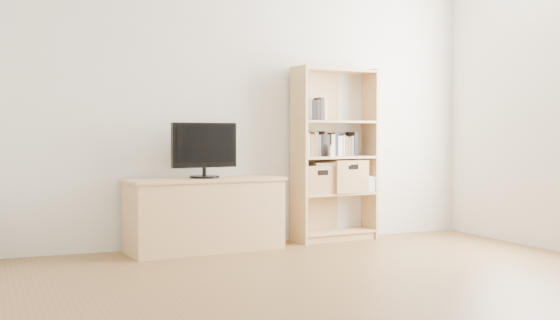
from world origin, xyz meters
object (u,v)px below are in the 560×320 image
tv_stand (205,216)px  bookshelf (335,154)px  basket_right (344,176)px  television (204,151)px  basket_left (315,179)px  baby_monitor (332,151)px  laptop (331,164)px

tv_stand → bookshelf: bearing=-0.7°
tv_stand → basket_right: (1.42, 0.11, 0.31)m
television → basket_left: bearing=-4.8°
basket_right → bookshelf: bearing=174.7°
baby_monitor → basket_left: bearing=150.0°
bookshelf → baby_monitor: (-0.08, -0.10, 0.03)m
television → laptop: 1.28m
laptop → basket_right: bearing=22.0°
baby_monitor → laptop: size_ratio=0.29×
basket_right → laptop: (-0.15, -0.02, 0.12)m
baby_monitor → basket_right: 0.32m
tv_stand → laptop: 1.34m
television → basket_left: 1.14m
basket_right → basket_left: bearing=177.3°
television → laptop: television is taller
basket_left → bookshelf: bearing=0.8°
tv_stand → laptop: size_ratio=4.03×
bookshelf → baby_monitor: bearing=-135.0°
bookshelf → laptop: size_ratio=4.99×
baby_monitor → basket_left: (-0.14, 0.07, -0.26)m
baby_monitor → basket_left: baby_monitor is taller
bookshelf → laptop: bearing=-167.0°
bookshelf → basket_left: 0.32m
bookshelf → baby_monitor: 0.13m
tv_stand → television: bearing=0.0°
baby_monitor → basket_left: size_ratio=0.30×
tv_stand → basket_left: basket_left is taller
television → basket_right: television is taller
tv_stand → basket_left: (1.10, 0.08, 0.28)m
basket_left → basket_right: bearing=-0.4°
baby_monitor → laptop: (0.03, 0.08, -0.12)m
television → basket_left: (1.10, 0.08, -0.28)m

